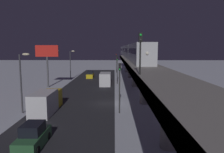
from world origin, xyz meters
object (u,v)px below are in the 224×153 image
(box_truck, at_px, (46,102))
(traffic_light_mid, at_px, (117,66))
(rail_signal, at_px, (140,46))
(sedan_yellow, at_px, (90,75))
(delivery_van, at_px, (105,79))
(traffic_light_near, at_px, (120,81))
(commercial_billboard, at_px, (47,55))
(subway_train, at_px, (129,51))
(traffic_light_far, at_px, (116,60))
(sedan_green, at_px, (33,137))

(box_truck, bearing_deg, traffic_light_mid, -112.96)
(rail_signal, distance_m, box_truck, 14.75)
(rail_signal, distance_m, sedan_yellow, 40.80)
(rail_signal, distance_m, delivery_van, 28.84)
(delivery_van, relative_size, traffic_light_near, 1.16)
(commercial_billboard, bearing_deg, subway_train, -130.68)
(rail_signal, xyz_separation_m, sedan_yellow, (9.32, -38.98, -7.62))
(traffic_light_near, xyz_separation_m, traffic_light_mid, (0.00, -22.87, 0.00))
(subway_train, height_order, traffic_light_far, subway_train)
(sedan_yellow, bearing_deg, rail_signal, 103.44)
(sedan_green, bearing_deg, commercial_billboard, -75.11)
(delivery_van, height_order, commercial_billboard, commercial_billboard)
(sedan_green, height_order, traffic_light_mid, traffic_light_mid)
(traffic_light_mid, height_order, traffic_light_far, same)
(subway_train, xyz_separation_m, traffic_light_far, (3.85, -5.74, -3.27))
(box_truck, relative_size, commercial_billboard, 0.83)
(sedan_green, bearing_deg, box_truck, -78.39)
(sedan_green, bearing_deg, delivery_van, -98.79)
(commercial_billboard, bearing_deg, rail_signal, 124.63)
(sedan_green, xyz_separation_m, sedan_yellow, (0.00, -42.44, 0.01))
(box_truck, bearing_deg, traffic_light_far, -101.84)
(sedan_yellow, height_order, box_truck, box_truck)
(rail_signal, bearing_deg, commercial_billboard, -55.37)
(rail_signal, xyz_separation_m, traffic_light_far, (1.82, -51.58, -4.22))
(rail_signal, relative_size, commercial_billboard, 0.45)
(box_truck, distance_m, delivery_van, 22.37)
(rail_signal, distance_m, traffic_light_near, 7.42)
(box_truck, bearing_deg, sedan_green, 101.61)
(rail_signal, height_order, sedan_green, rail_signal)
(delivery_van, height_order, traffic_light_mid, traffic_light_mid)
(sedan_green, relative_size, delivery_van, 0.60)
(rail_signal, xyz_separation_m, traffic_light_near, (1.82, -5.83, -4.22))
(rail_signal, bearing_deg, sedan_yellow, -76.56)
(sedan_green, distance_m, traffic_light_mid, 33.20)
(sedan_yellow, relative_size, traffic_light_mid, 0.70)
(delivery_van, bearing_deg, traffic_light_mid, -157.59)
(sedan_yellow, relative_size, traffic_light_near, 0.70)
(sedan_yellow, bearing_deg, traffic_light_mid, 126.12)
(subway_train, distance_m, rail_signal, 45.90)
(traffic_light_far, bearing_deg, subway_train, 123.86)
(subway_train, bearing_deg, box_truck, 71.35)
(sedan_green, height_order, traffic_light_near, traffic_light_near)
(sedan_green, height_order, commercial_billboard, commercial_billboard)
(traffic_light_far, bearing_deg, delivery_van, 83.58)
(sedan_green, distance_m, commercial_billboard, 29.15)
(traffic_light_near, xyz_separation_m, traffic_light_far, (0.00, -45.75, 0.00))
(traffic_light_mid, relative_size, commercial_billboard, 0.72)
(sedan_green, relative_size, commercial_billboard, 0.50)
(commercial_billboard, bearing_deg, traffic_light_mid, -162.77)
(sedan_green, height_order, sedan_yellow, same)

